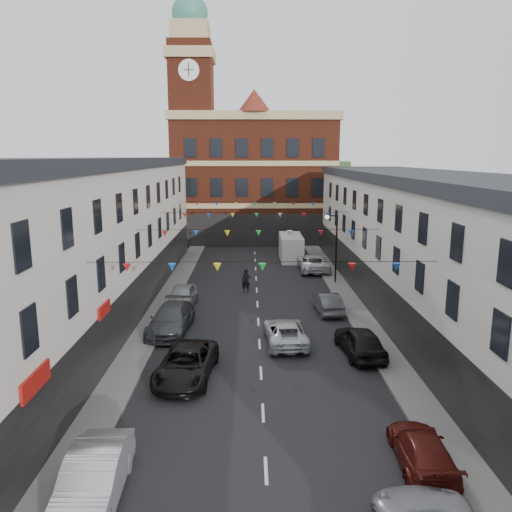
{
  "coord_description": "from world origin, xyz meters",
  "views": [
    {
      "loc": [
        -0.54,
        -27.61,
        10.78
      ],
      "look_at": [
        -0.11,
        8.06,
        3.66
      ],
      "focal_mm": 35.0,
      "sensor_mm": 36.0,
      "label": 1
    }
  ],
  "objects_px": {
    "car_right_e": "(327,302)",
    "white_van": "(291,247)",
    "car_left_c": "(186,364)",
    "car_left_d": "(171,319)",
    "car_right_f": "(313,263)",
    "street_lamp": "(334,239)",
    "car_right_d": "(360,341)",
    "car_left_b": "(93,479)",
    "car_right_c": "(422,450)",
    "car_left_e": "(182,296)",
    "moving_car": "(285,332)",
    "pedestrian": "(246,281)"
  },
  "relations": [
    {
      "from": "car_left_c",
      "to": "car_left_d",
      "type": "relative_size",
      "value": 0.98
    },
    {
      "from": "car_right_d",
      "to": "car_right_e",
      "type": "height_order",
      "value": "car_right_d"
    },
    {
      "from": "car_left_c",
      "to": "car_left_e",
      "type": "xyz_separation_m",
      "value": [
        -1.8,
        11.98,
        0.03
      ]
    },
    {
      "from": "car_right_d",
      "to": "car_right_f",
      "type": "xyz_separation_m",
      "value": [
        0.0,
        20.7,
        0.01
      ]
    },
    {
      "from": "car_left_c",
      "to": "car_right_d",
      "type": "height_order",
      "value": "car_right_d"
    },
    {
      "from": "car_right_d",
      "to": "moving_car",
      "type": "bearing_deg",
      "value": -30.29
    },
    {
      "from": "car_right_c",
      "to": "white_van",
      "type": "height_order",
      "value": "white_van"
    },
    {
      "from": "car_left_d",
      "to": "pedestrian",
      "type": "distance_m",
      "value": 10.28
    },
    {
      "from": "car_right_d",
      "to": "car_left_c",
      "type": "bearing_deg",
      "value": 11.46
    },
    {
      "from": "car_right_d",
      "to": "white_van",
      "type": "relative_size",
      "value": 0.8
    },
    {
      "from": "car_left_b",
      "to": "car_left_e",
      "type": "height_order",
      "value": "car_left_b"
    },
    {
      "from": "car_left_e",
      "to": "car_right_e",
      "type": "bearing_deg",
      "value": -5.99
    },
    {
      "from": "car_left_b",
      "to": "car_right_e",
      "type": "height_order",
      "value": "car_left_b"
    },
    {
      "from": "street_lamp",
      "to": "car_left_d",
      "type": "bearing_deg",
      "value": -135.52
    },
    {
      "from": "car_right_c",
      "to": "car_right_e",
      "type": "distance_m",
      "value": 17.9
    },
    {
      "from": "car_left_b",
      "to": "moving_car",
      "type": "relative_size",
      "value": 0.99
    },
    {
      "from": "street_lamp",
      "to": "car_left_b",
      "type": "height_order",
      "value": "street_lamp"
    },
    {
      "from": "car_right_d",
      "to": "white_van",
      "type": "bearing_deg",
      "value": -91.99
    },
    {
      "from": "street_lamp",
      "to": "car_left_b",
      "type": "xyz_separation_m",
      "value": [
        -12.05,
        -27.56,
        -3.09
      ]
    },
    {
      "from": "car_left_b",
      "to": "white_van",
      "type": "bearing_deg",
      "value": 74.2
    },
    {
      "from": "car_left_c",
      "to": "car_right_c",
      "type": "xyz_separation_m",
      "value": [
        9.2,
        -7.28,
        -0.13
      ]
    },
    {
      "from": "car_left_e",
      "to": "white_van",
      "type": "relative_size",
      "value": 0.79
    },
    {
      "from": "car_left_e",
      "to": "moving_car",
      "type": "relative_size",
      "value": 0.94
    },
    {
      "from": "car_left_c",
      "to": "car_left_d",
      "type": "xyz_separation_m",
      "value": [
        -1.8,
        6.72,
        0.05
      ]
    },
    {
      "from": "car_left_b",
      "to": "car_right_e",
      "type": "xyz_separation_m",
      "value": [
        10.4,
        19.61,
        -0.1
      ]
    },
    {
      "from": "street_lamp",
      "to": "car_right_c",
      "type": "relative_size",
      "value": 1.37
    },
    {
      "from": "car_left_e",
      "to": "car_right_d",
      "type": "relative_size",
      "value": 0.99
    },
    {
      "from": "street_lamp",
      "to": "car_left_d",
      "type": "relative_size",
      "value": 1.06
    },
    {
      "from": "car_right_c",
      "to": "car_right_e",
      "type": "xyz_separation_m",
      "value": [
        -0.6,
        17.89,
        0.07
      ]
    },
    {
      "from": "car_right_e",
      "to": "car_right_f",
      "type": "relative_size",
      "value": 0.74
    },
    {
      "from": "street_lamp",
      "to": "car_right_c",
      "type": "distance_m",
      "value": 26.06
    },
    {
      "from": "car_right_c",
      "to": "car_right_f",
      "type": "height_order",
      "value": "car_right_f"
    },
    {
      "from": "car_right_d",
      "to": "white_van",
      "type": "distance_m",
      "value": 26.2
    },
    {
      "from": "pedestrian",
      "to": "car_right_c",
      "type": "bearing_deg",
      "value": -63.39
    },
    {
      "from": "car_left_b",
      "to": "car_right_c",
      "type": "relative_size",
      "value": 1.13
    },
    {
      "from": "car_right_f",
      "to": "white_van",
      "type": "distance_m",
      "value": 5.72
    },
    {
      "from": "car_left_c",
      "to": "pedestrian",
      "type": "xyz_separation_m",
      "value": [
        2.82,
        15.9,
        0.2
      ]
    },
    {
      "from": "car_left_b",
      "to": "moving_car",
      "type": "height_order",
      "value": "car_left_b"
    },
    {
      "from": "car_right_c",
      "to": "car_right_e",
      "type": "relative_size",
      "value": 1.02
    },
    {
      "from": "car_right_d",
      "to": "car_left_d",
      "type": "bearing_deg",
      "value": -25.12
    },
    {
      "from": "car_left_c",
      "to": "car_right_f",
      "type": "relative_size",
      "value": 0.94
    },
    {
      "from": "car_left_b",
      "to": "car_right_d",
      "type": "height_order",
      "value": "car_left_b"
    },
    {
      "from": "car_left_d",
      "to": "car_right_e",
      "type": "distance_m",
      "value": 11.1
    },
    {
      "from": "car_left_b",
      "to": "car_right_f",
      "type": "relative_size",
      "value": 0.84
    },
    {
      "from": "car_left_d",
      "to": "car_right_f",
      "type": "bearing_deg",
      "value": 61.32
    },
    {
      "from": "car_left_b",
      "to": "white_van",
      "type": "height_order",
      "value": "white_van"
    },
    {
      "from": "car_right_e",
      "to": "white_van",
      "type": "bearing_deg",
      "value": -90.55
    },
    {
      "from": "car_left_c",
      "to": "car_left_d",
      "type": "distance_m",
      "value": 6.96
    },
    {
      "from": "car_right_e",
      "to": "car_left_e",
      "type": "bearing_deg",
      "value": -11.51
    },
    {
      "from": "street_lamp",
      "to": "white_van",
      "type": "relative_size",
      "value": 1.01
    }
  ]
}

